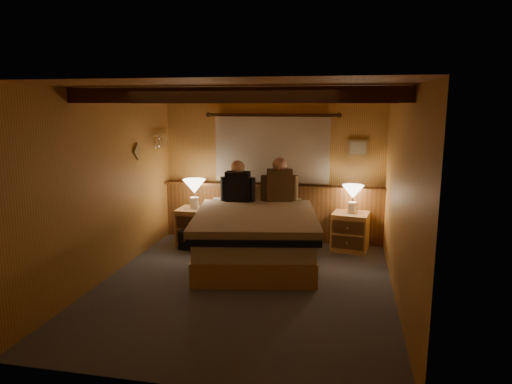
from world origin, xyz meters
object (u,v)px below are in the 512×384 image
(nightstand_right, at_px, (350,231))
(person_left, at_px, (238,184))
(lamp_left, at_px, (194,188))
(duffel_bag, at_px, (196,239))
(lamp_right, at_px, (353,193))
(person_right, at_px, (279,183))
(nightstand_left, at_px, (195,226))
(bed, at_px, (256,236))

(nightstand_right, distance_m, person_left, 1.88)
(lamp_left, distance_m, duffel_bag, 0.81)
(lamp_left, bearing_deg, person_left, 0.06)
(lamp_right, relative_size, person_right, 0.60)
(nightstand_left, bearing_deg, person_right, 9.21)
(nightstand_right, bearing_deg, duffel_bag, -160.31)
(nightstand_right, bearing_deg, bed, -138.91)
(person_left, xyz_separation_m, duffel_bag, (-0.61, -0.28, -0.84))
(bed, xyz_separation_m, nightstand_left, (-1.13, 0.65, -0.09))
(lamp_left, bearing_deg, duffel_bag, -69.06)
(lamp_left, xyz_separation_m, lamp_right, (2.47, 0.17, -0.02))
(nightstand_left, distance_m, lamp_right, 2.55)
(person_right, xyz_separation_m, duffel_bag, (-1.24, -0.44, -0.86))
(lamp_left, distance_m, lamp_right, 2.48)
(nightstand_left, bearing_deg, lamp_left, 101.24)
(nightstand_left, relative_size, person_right, 0.81)
(bed, bearing_deg, person_right, 65.61)
(person_left, bearing_deg, nightstand_left, 177.40)
(duffel_bag, bearing_deg, nightstand_left, 114.79)
(bed, height_order, person_right, person_right)
(person_right, height_order, duffel_bag, person_right)
(nightstand_left, height_order, nightstand_right, nightstand_right)
(nightstand_left, relative_size, person_left, 0.86)
(duffel_bag, bearing_deg, person_right, 22.49)
(person_left, distance_m, person_right, 0.65)
(bed, height_order, duffel_bag, bed)
(nightstand_left, distance_m, nightstand_right, 2.46)
(nightstand_right, relative_size, lamp_left, 1.28)
(nightstand_right, bearing_deg, lamp_right, 63.14)
(bed, relative_size, person_left, 3.55)
(nightstand_left, xyz_separation_m, nightstand_right, (2.45, 0.17, 0.00))
(bed, height_order, nightstand_left, bed)
(bed, distance_m, nightstand_left, 1.31)
(nightstand_right, bearing_deg, nightstand_left, -166.73)
(nightstand_right, xyz_separation_m, lamp_left, (-2.45, -0.15, 0.62))
(person_left, bearing_deg, lamp_right, 1.36)
(bed, distance_m, person_right, 1.06)
(bed, xyz_separation_m, lamp_left, (-1.13, 0.67, 0.53))
(nightstand_right, distance_m, lamp_left, 2.53)
(lamp_right, height_order, person_left, person_left)
(person_left, xyz_separation_m, person_right, (0.63, 0.16, 0.02))
(bed, xyz_separation_m, nightstand_right, (1.32, 0.82, -0.09))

